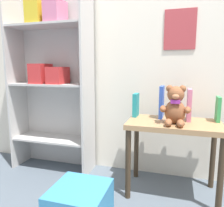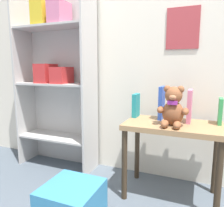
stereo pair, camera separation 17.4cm
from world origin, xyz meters
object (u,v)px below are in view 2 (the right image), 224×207
object	(u,v)px
bookshelf_side	(57,72)
display_table	(172,136)
teddy_bear	(173,108)
book_standing_blue	(162,103)
storage_bin	(72,204)
book_standing_green	(220,111)
book_standing_pink	(190,106)
book_standing_teal	(136,105)

from	to	relation	value
bookshelf_side	display_table	world-z (taller)	bookshelf_side
teddy_bear	book_standing_blue	xyz separation A→B (m)	(-0.10, 0.17, 0.00)
book_standing_blue	storage_bin	distance (m)	0.93
book_standing_green	teddy_bear	bearing A→B (deg)	-148.49
teddy_bear	bookshelf_side	bearing A→B (deg)	168.55
book_standing_blue	book_standing_green	size ratio (longest dim) A/B	1.38
bookshelf_side	book_standing_pink	size ratio (longest dim) A/B	6.73
teddy_bear	book_standing_teal	distance (m)	0.35
book_standing_blue	teddy_bear	bearing A→B (deg)	-55.72
book_standing_pink	book_standing_green	world-z (taller)	book_standing_pink
teddy_bear	book_standing_pink	xyz separation A→B (m)	(0.10, 0.15, -0.01)
book_standing_teal	book_standing_blue	world-z (taller)	book_standing_blue
book_standing_teal	book_standing_pink	bearing A→B (deg)	-0.81
display_table	book_standing_green	distance (m)	0.37
teddy_bear	storage_bin	world-z (taller)	teddy_bear
book_standing_teal	book_standing_green	world-z (taller)	book_standing_teal
bookshelf_side	book_standing_pink	distance (m)	1.20
teddy_bear	book_standing_blue	world-z (taller)	teddy_bear
book_standing_blue	book_standing_pink	size ratio (longest dim) A/B	1.06
book_standing_blue	storage_bin	bearing A→B (deg)	-121.76
display_table	storage_bin	world-z (taller)	display_table
bookshelf_side	teddy_bear	distance (m)	1.13
book_standing_blue	book_standing_green	xyz separation A→B (m)	(0.40, 0.01, -0.03)
teddy_bear	book_standing_green	distance (m)	0.34
teddy_bear	storage_bin	distance (m)	0.88
display_table	book_standing_teal	bearing A→B (deg)	161.07
storage_bin	book_standing_teal	bearing A→B (deg)	70.65
book_standing_pink	teddy_bear	bearing A→B (deg)	-123.10
teddy_bear	book_standing_green	bearing A→B (deg)	30.02
teddy_bear	book_standing_teal	xyz separation A→B (m)	(-0.30, 0.17, -0.03)
book_standing_blue	storage_bin	world-z (taller)	book_standing_blue
display_table	book_standing_green	xyz separation A→B (m)	(0.30, 0.11, 0.18)
display_table	book_standing_teal	xyz separation A→B (m)	(-0.30, 0.10, 0.18)
bookshelf_side	teddy_bear	bearing A→B (deg)	-11.45
book_standing_pink	book_standing_green	xyz separation A→B (m)	(0.20, 0.02, -0.03)
book_standing_pink	book_standing_blue	bearing A→B (deg)	175.19
book_standing_green	bookshelf_side	bearing A→B (deg)	179.52
display_table	teddy_bear	distance (m)	0.22
bookshelf_side	display_table	distance (m)	1.17
book_standing_blue	book_standing_pink	world-z (taller)	book_standing_blue
display_table	storage_bin	xyz separation A→B (m)	(-0.52, -0.51, -0.34)
bookshelf_side	book_standing_teal	size ratio (longest dim) A/B	8.57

